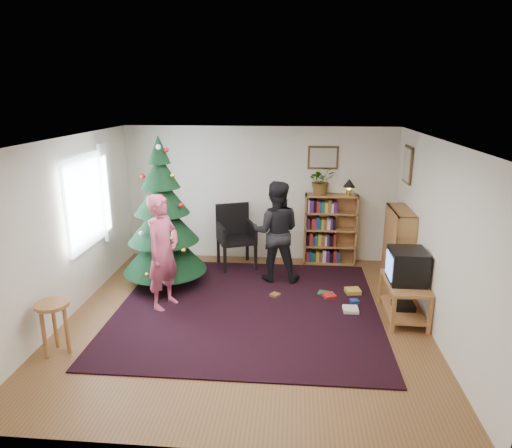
# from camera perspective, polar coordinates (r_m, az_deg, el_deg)

# --- Properties ---
(floor) EXTENTS (5.00, 5.00, 0.00)m
(floor) POSITION_cam_1_polar(r_m,az_deg,el_deg) (6.60, -1.31, -11.65)
(floor) COLOR brown
(floor) RESTS_ON ground
(ceiling) EXTENTS (5.00, 5.00, 0.00)m
(ceiling) POSITION_cam_1_polar(r_m,az_deg,el_deg) (5.87, -1.46, 10.50)
(ceiling) COLOR white
(ceiling) RESTS_ON wall_back
(wall_back) EXTENTS (5.00, 0.02, 2.50)m
(wall_back) POSITION_cam_1_polar(r_m,az_deg,el_deg) (8.53, 0.44, 3.74)
(wall_back) COLOR silver
(wall_back) RESTS_ON floor
(wall_front) EXTENTS (5.00, 0.02, 2.50)m
(wall_front) POSITION_cam_1_polar(r_m,az_deg,el_deg) (3.83, -5.53, -12.36)
(wall_front) COLOR silver
(wall_front) RESTS_ON floor
(wall_left) EXTENTS (0.02, 5.00, 2.50)m
(wall_left) POSITION_cam_1_polar(r_m,az_deg,el_deg) (6.85, -22.65, -0.61)
(wall_left) COLOR silver
(wall_left) RESTS_ON floor
(wall_right) EXTENTS (0.02, 5.00, 2.50)m
(wall_right) POSITION_cam_1_polar(r_m,az_deg,el_deg) (6.36, 21.62, -1.71)
(wall_right) COLOR silver
(wall_right) RESTS_ON floor
(rug) EXTENTS (3.80, 3.60, 0.02)m
(rug) POSITION_cam_1_polar(r_m,az_deg,el_deg) (6.86, -1.03, -10.41)
(rug) COLOR black
(rug) RESTS_ON floor
(window_pane) EXTENTS (0.04, 1.20, 1.40)m
(window_pane) POSITION_cam_1_polar(r_m,az_deg,el_deg) (7.30, -20.54, 2.61)
(window_pane) COLOR silver
(window_pane) RESTS_ON wall_left
(curtain) EXTENTS (0.06, 0.35, 1.60)m
(curtain) POSITION_cam_1_polar(r_m,az_deg,el_deg) (7.90, -18.16, 3.80)
(curtain) COLOR silver
(curtain) RESTS_ON wall_left
(picture_back) EXTENTS (0.55, 0.03, 0.42)m
(picture_back) POSITION_cam_1_polar(r_m,az_deg,el_deg) (8.38, 8.39, 8.21)
(picture_back) COLOR #4C3319
(picture_back) RESTS_ON wall_back
(picture_right) EXTENTS (0.03, 0.50, 0.60)m
(picture_right) POSITION_cam_1_polar(r_m,az_deg,el_deg) (7.86, 18.45, 7.05)
(picture_right) COLOR #4C3319
(picture_right) RESTS_ON wall_right
(christmas_tree) EXTENTS (1.35, 1.35, 2.46)m
(christmas_tree) POSITION_cam_1_polar(r_m,az_deg,el_deg) (7.47, -11.53, -0.16)
(christmas_tree) COLOR #3F2816
(christmas_tree) RESTS_ON rug
(bookshelf_back) EXTENTS (0.95, 0.30, 1.30)m
(bookshelf_back) POSITION_cam_1_polar(r_m,az_deg,el_deg) (8.52, 9.26, -0.55)
(bookshelf_back) COLOR #A8733C
(bookshelf_back) RESTS_ON floor
(bookshelf_right) EXTENTS (0.30, 0.95, 1.30)m
(bookshelf_right) POSITION_cam_1_polar(r_m,az_deg,el_deg) (7.72, 17.33, -2.84)
(bookshelf_right) COLOR #A8733C
(bookshelf_right) RESTS_ON floor
(tv_stand) EXTENTS (0.53, 0.95, 0.55)m
(tv_stand) POSITION_cam_1_polar(r_m,az_deg,el_deg) (6.80, 18.04, -8.56)
(tv_stand) COLOR #A8733C
(tv_stand) RESTS_ON floor
(crt_tv) EXTENTS (0.49, 0.53, 0.46)m
(crt_tv) POSITION_cam_1_polar(r_m,az_deg,el_deg) (6.63, 18.35, -5.00)
(crt_tv) COLOR black
(crt_tv) RESTS_ON tv_stand
(armchair) EXTENTS (0.80, 0.82, 1.13)m
(armchair) POSITION_cam_1_polar(r_m,az_deg,el_deg) (8.33, -2.37, -1.07)
(armchair) COLOR black
(armchair) RESTS_ON rug
(stool) EXTENTS (0.40, 0.40, 0.67)m
(stool) POSITION_cam_1_polar(r_m,az_deg,el_deg) (6.07, -24.02, -10.27)
(stool) COLOR #A8733C
(stool) RESTS_ON floor
(person_standing) EXTENTS (0.61, 0.73, 1.71)m
(person_standing) POSITION_cam_1_polar(r_m,az_deg,el_deg) (6.73, -11.56, -3.49)
(person_standing) COLOR #C34E6C
(person_standing) RESTS_ON rug
(person_by_chair) EXTENTS (0.84, 0.65, 1.71)m
(person_by_chair) POSITION_cam_1_polar(r_m,az_deg,el_deg) (7.57, 2.48, -0.97)
(person_by_chair) COLOR black
(person_by_chair) RESTS_ON rug
(potted_plant) EXTENTS (0.58, 0.54, 0.52)m
(potted_plant) POSITION_cam_1_polar(r_m,az_deg,el_deg) (8.30, 8.15, 5.42)
(potted_plant) COLOR gray
(potted_plant) RESTS_ON bookshelf_back
(table_lamp) EXTENTS (0.22, 0.22, 0.29)m
(table_lamp) POSITION_cam_1_polar(r_m,az_deg,el_deg) (8.36, 11.57, 4.90)
(table_lamp) COLOR #A57F33
(table_lamp) RESTS_ON bookshelf_back
(floor_clutter) EXTENTS (1.42, 0.83, 0.08)m
(floor_clutter) POSITION_cam_1_polar(r_m,az_deg,el_deg) (7.20, 9.34, -9.04)
(floor_clutter) COLOR #A51E19
(floor_clutter) RESTS_ON rug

